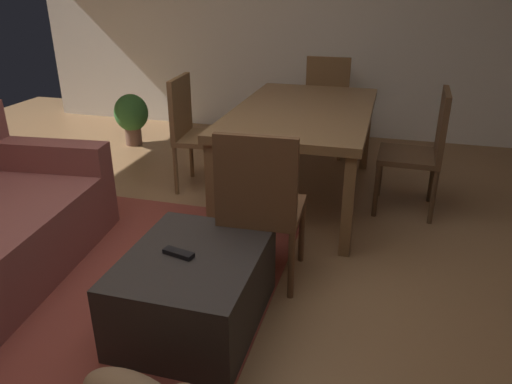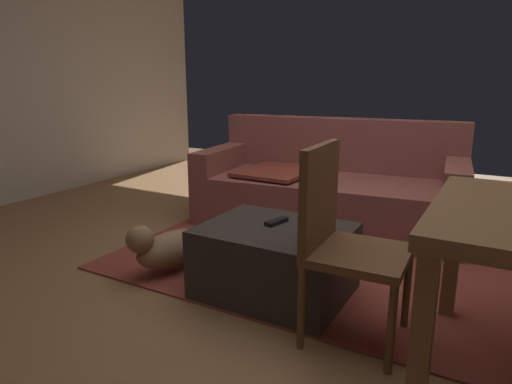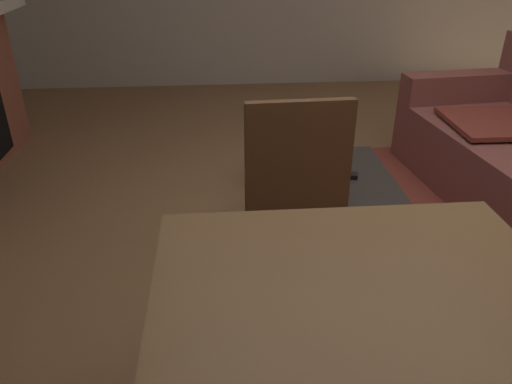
% 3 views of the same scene
% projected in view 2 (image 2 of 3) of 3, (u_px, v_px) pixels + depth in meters
% --- Properties ---
extents(floor, '(8.27, 8.27, 0.00)m').
position_uv_depth(floor, '(315.00, 287.00, 2.69)').
color(floor, olive).
extents(area_rug, '(2.60, 2.00, 0.01)m').
position_uv_depth(area_rug, '(318.00, 255.00, 3.17)').
color(area_rug, brown).
rests_on(area_rug, ground).
extents(couch, '(2.23, 1.17, 0.88)m').
position_uv_depth(couch, '(329.00, 189.00, 3.82)').
color(couch, '#8C4C47').
rests_on(couch, ground).
extents(ottoman_coffee_table, '(0.81, 0.64, 0.41)m').
position_uv_depth(ottoman_coffee_table, '(275.00, 261.00, 2.56)').
color(ottoman_coffee_table, '#2D2826').
rests_on(ottoman_coffee_table, ground).
extents(tv_remote, '(0.08, 0.17, 0.02)m').
position_uv_depth(tv_remote, '(277.00, 222.00, 2.57)').
color(tv_remote, black).
rests_on(tv_remote, ottoman_coffee_table).
extents(dining_chair_west, '(0.46, 0.46, 0.93)m').
position_uv_depth(dining_chair_west, '(340.00, 232.00, 2.08)').
color(dining_chair_west, brown).
rests_on(dining_chair_west, ground).
extents(small_dog, '(0.36, 0.60, 0.32)m').
position_uv_depth(small_dog, '(169.00, 247.00, 2.84)').
color(small_dog, '#8C6B4C').
rests_on(small_dog, ground).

